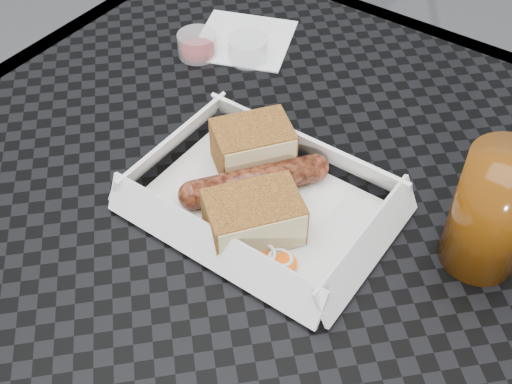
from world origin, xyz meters
TOP-DOWN VIEW (x-y plane):
  - patio_table at (0.00, 0.00)m, footprint 0.80×0.80m
  - food_tray at (0.01, -0.01)m, footprint 0.22×0.15m
  - bratwurst at (-0.01, 0.00)m, footprint 0.11×0.13m
  - bread_near at (-0.03, 0.04)m, footprint 0.09×0.10m
  - bread_far at (0.02, -0.04)m, footprint 0.10×0.10m
  - veg_garnish at (0.06, -0.06)m, footprint 0.03×0.03m
  - napkin at (-0.18, 0.22)m, footprint 0.15×0.15m
  - condiment_cup_sauce at (-0.21, 0.16)m, footprint 0.05×0.05m
  - condiment_cup_empty at (-0.15, 0.19)m, footprint 0.05×0.05m
  - drink_glass at (0.21, 0.06)m, footprint 0.07×0.07m

SIDE VIEW (x-z plane):
  - patio_table at x=0.00m, z-range 0.30..1.04m
  - napkin at x=-0.18m, z-range 0.74..0.75m
  - food_tray at x=0.01m, z-range 0.74..0.75m
  - veg_garnish at x=0.06m, z-range 0.75..0.75m
  - condiment_cup_sauce at x=-0.21m, z-range 0.74..0.78m
  - condiment_cup_empty at x=-0.15m, z-range 0.74..0.78m
  - bratwurst at x=-0.01m, z-range 0.75..0.78m
  - bread_far at x=0.02m, z-range 0.75..0.79m
  - bread_near at x=-0.03m, z-range 0.75..0.80m
  - drink_glass at x=0.21m, z-range 0.74..0.87m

